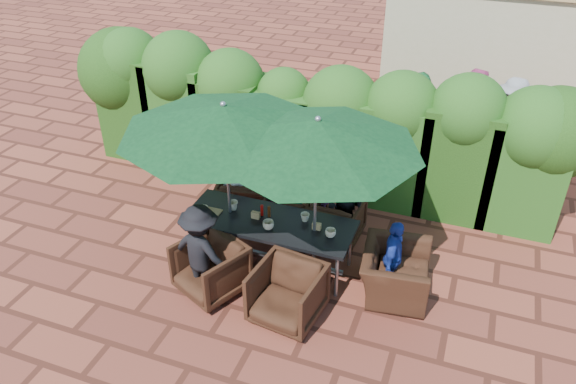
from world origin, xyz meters
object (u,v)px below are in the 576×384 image
(chair_far_left, at_px, (244,195))
(chair_near_left, at_px, (210,266))
(dining_table, at_px, (269,225))
(chair_far_mid, at_px, (287,210))
(umbrella_left, at_px, (224,119))
(umbrella_right, at_px, (317,134))
(chair_near_right, at_px, (287,292))
(chair_far_right, at_px, (338,217))
(chair_end_right, at_px, (396,266))

(chair_far_left, xyz_separation_m, chair_near_left, (0.32, -1.80, 0.01))
(dining_table, bearing_deg, chair_far_mid, 93.86)
(dining_table, height_order, umbrella_left, umbrella_left)
(chair_far_left, distance_m, chair_near_left, 1.83)
(umbrella_right, distance_m, chair_far_left, 2.54)
(umbrella_left, distance_m, chair_near_left, 1.99)
(umbrella_right, bearing_deg, chair_far_left, 147.56)
(umbrella_left, xyz_separation_m, chair_near_left, (0.08, -0.84, -1.80))
(dining_table, distance_m, chair_far_left, 1.31)
(dining_table, relative_size, chair_near_right, 2.83)
(dining_table, height_order, chair_far_left, chair_far_left)
(chair_far_left, bearing_deg, chair_far_right, 165.88)
(umbrella_right, height_order, chair_far_left, umbrella_right)
(chair_far_mid, relative_size, chair_near_right, 0.86)
(umbrella_left, height_order, chair_far_mid, umbrella_left)
(umbrella_left, bearing_deg, chair_far_left, 103.54)
(umbrella_right, height_order, chair_near_left, umbrella_right)
(umbrella_left, height_order, chair_end_right, umbrella_left)
(umbrella_right, bearing_deg, umbrella_left, -179.96)
(umbrella_left, bearing_deg, umbrella_right, 0.04)
(chair_far_left, relative_size, chair_near_right, 0.95)
(umbrella_left, distance_m, chair_far_mid, 2.11)
(chair_near_right, bearing_deg, umbrella_left, 149.43)
(umbrella_left, bearing_deg, chair_end_right, 0.11)
(umbrella_left, height_order, chair_far_right, umbrella_left)
(umbrella_right, height_order, chair_near_right, umbrella_right)
(chair_near_right, bearing_deg, chair_near_left, -178.47)
(chair_end_right, bearing_deg, umbrella_right, 83.52)
(umbrella_left, height_order, umbrella_right, same)
(chair_far_left, relative_size, chair_near_left, 0.97)
(umbrella_left, xyz_separation_m, chair_near_right, (1.24, -0.96, -1.79))
(chair_far_mid, height_order, chair_far_right, chair_far_right)
(chair_near_left, relative_size, chair_end_right, 0.82)
(chair_far_left, bearing_deg, chair_near_right, 114.11)
(umbrella_right, relative_size, chair_end_right, 2.65)
(umbrella_left, relative_size, chair_end_right, 2.78)
(chair_far_left, relative_size, chair_far_right, 1.09)
(umbrella_right, xyz_separation_m, chair_far_right, (0.09, 0.94, -1.84))
(umbrella_left, distance_m, umbrella_right, 1.28)
(chair_far_left, bearing_deg, chair_end_right, 147.03)
(umbrella_right, relative_size, chair_far_left, 3.32)
(chair_near_left, bearing_deg, umbrella_left, 120.65)
(chair_near_left, bearing_deg, dining_table, 82.61)
(chair_near_left, relative_size, chair_near_right, 0.98)
(umbrella_right, xyz_separation_m, chair_near_right, (-0.04, -0.96, -1.79))
(umbrella_right, xyz_separation_m, chair_far_mid, (-0.72, 0.84, -1.85))
(umbrella_left, relative_size, umbrella_right, 1.05)
(chair_far_left, height_order, chair_near_right, chair_near_right)
(umbrella_right, relative_size, chair_near_left, 3.23)
(chair_far_right, bearing_deg, chair_near_left, 57.83)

